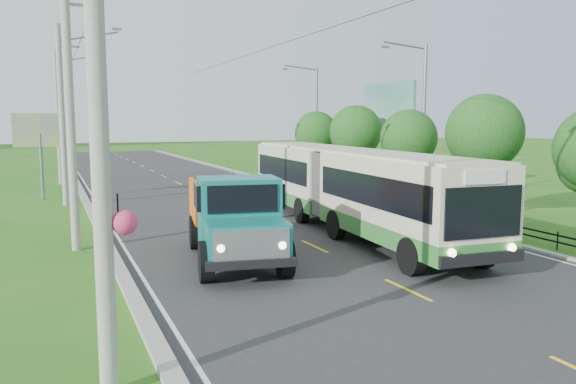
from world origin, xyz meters
TOP-DOWN VIEW (x-y plane):
  - ground at (0.00, 0.00)m, footprint 240.00×240.00m
  - road at (0.00, 20.00)m, footprint 14.00×120.00m
  - curb_left at (-7.20, 20.00)m, footprint 0.40×120.00m
  - curb_right at (7.15, 20.00)m, footprint 0.30×120.00m
  - edge_line_left at (-6.65, 20.00)m, footprint 0.12×120.00m
  - edge_line_right at (6.65, 20.00)m, footprint 0.12×120.00m
  - centre_dash at (0.00, 0.00)m, footprint 0.12×2.20m
  - railing_right at (8.00, 14.00)m, footprint 0.04×40.00m
  - pole_nearest at (-8.24, -3.00)m, footprint 3.51×0.44m
  - pole_near at (-8.26, 9.00)m, footprint 3.51×0.32m
  - pole_mid at (-8.26, 21.00)m, footprint 3.51×0.32m
  - pole_far at (-8.26, 33.00)m, footprint 3.51×0.32m
  - tree_third at (9.86, 8.14)m, footprint 3.60×3.62m
  - tree_fourth at (9.86, 14.14)m, footprint 3.24×3.31m
  - tree_fifth at (9.86, 20.14)m, footprint 3.48×3.52m
  - tree_back at (9.86, 26.14)m, footprint 3.30×3.36m
  - streetlight_mid at (10.64, 14.00)m, footprint 3.02×0.20m
  - streetlight_far at (10.64, 28.00)m, footprint 3.02×0.20m
  - planter_near at (8.60, 6.00)m, footprint 0.64×0.64m
  - planter_mid at (8.60, 14.00)m, footprint 0.64×0.64m
  - planter_far at (8.60, 22.00)m, footprint 0.64×0.64m
  - billboard_left at (-9.50, 24.00)m, footprint 3.00×0.20m
  - billboard_right at (12.30, 20.00)m, footprint 0.24×6.00m
  - bus at (2.78, 8.43)m, footprint 4.03×17.98m
  - dump_truck at (-3.40, 5.17)m, footprint 3.78×7.33m

SIDE VIEW (x-z plane):
  - ground at x=0.00m, z-range 0.00..0.00m
  - road at x=0.00m, z-range 0.00..0.02m
  - edge_line_left at x=-6.65m, z-range 0.02..0.02m
  - edge_line_right at x=6.65m, z-range 0.02..0.02m
  - centre_dash at x=0.00m, z-range 0.02..0.02m
  - curb_right at x=7.15m, z-range 0.00..0.10m
  - curb_left at x=-7.20m, z-range 0.00..0.15m
  - planter_near at x=8.60m, z-range -0.05..0.62m
  - planter_mid at x=8.60m, z-range -0.05..0.62m
  - planter_far at x=8.60m, z-range -0.05..0.62m
  - railing_right at x=8.00m, z-range 0.00..0.60m
  - dump_truck at x=-3.40m, z-range 0.19..3.13m
  - bus at x=2.78m, z-range 0.35..3.79m
  - tree_fourth at x=9.86m, z-range 0.89..6.29m
  - tree_back at x=9.86m, z-range 0.90..6.40m
  - tree_fifth at x=9.86m, z-range 0.95..6.75m
  - billboard_left at x=-9.50m, z-range 1.27..6.47m
  - tree_third at x=9.86m, z-range 0.99..6.99m
  - streetlight_mid at x=10.64m, z-range 0.37..9.44m
  - streetlight_far at x=10.64m, z-range 0.37..9.44m
  - pole_nearest at x=-8.24m, z-range -0.06..9.94m
  - pole_near at x=-8.26m, z-range 0.09..10.09m
  - pole_mid at x=-8.26m, z-range 0.09..10.09m
  - pole_far at x=-8.26m, z-range 0.09..10.09m
  - billboard_right at x=12.30m, z-range 1.69..8.99m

